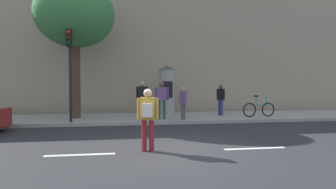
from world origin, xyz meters
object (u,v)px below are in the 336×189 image
(pedestrian_tallest, at_px, (142,96))
(bicycle_leaning, at_px, (259,109))
(pedestrian_in_red_top, at_px, (148,114))
(pedestrian_in_dark_shirt, at_px, (183,101))
(poster_column, at_px, (167,90))
(traffic_light, at_px, (70,60))
(pedestrian_with_backpack, at_px, (221,97))
(street_tree, at_px, (75,15))
(pedestrian_near_pole, at_px, (162,97))

(pedestrian_tallest, distance_m, bicycle_leaning, 5.94)
(pedestrian_in_red_top, xyz_separation_m, pedestrian_in_dark_shirt, (2.08, 5.35, 0.03))
(poster_column, distance_m, pedestrian_in_dark_shirt, 2.73)
(traffic_light, height_order, pedestrian_with_backpack, traffic_light)
(pedestrian_with_backpack, bearing_deg, pedestrian_tallest, -174.54)
(street_tree, bearing_deg, pedestrian_near_pole, -14.64)
(pedestrian_tallest, xyz_separation_m, pedestrian_near_pole, (0.86, -0.72, 0.00))
(street_tree, bearing_deg, pedestrian_with_backpack, 0.36)
(traffic_light, xyz_separation_m, street_tree, (-0.03, 1.65, 2.30))
(pedestrian_near_pole, bearing_deg, pedestrian_in_dark_shirt, -19.12)
(traffic_light, relative_size, street_tree, 0.60)
(pedestrian_in_red_top, distance_m, bicycle_leaning, 8.50)
(pedestrian_in_red_top, height_order, pedestrian_with_backpack, pedestrian_with_backpack)
(pedestrian_tallest, bearing_deg, bicycle_leaning, -5.11)
(poster_column, relative_size, pedestrian_in_red_top, 1.57)
(traffic_light, relative_size, poster_column, 1.50)
(pedestrian_in_dark_shirt, distance_m, bicycle_leaning, 4.11)
(pedestrian_tallest, height_order, bicycle_leaning, pedestrian_tallest)
(pedestrian_in_red_top, xyz_separation_m, pedestrian_with_backpack, (4.42, 6.80, 0.09))
(pedestrian_with_backpack, relative_size, bicycle_leaning, 0.93)
(traffic_light, distance_m, street_tree, 2.83)
(street_tree, distance_m, pedestrian_in_dark_shirt, 6.68)
(traffic_light, distance_m, pedestrian_tallest, 3.83)
(pedestrian_near_pole, bearing_deg, traffic_light, -171.91)
(street_tree, xyz_separation_m, bicycle_leaning, (9.11, -0.88, -4.63))
(pedestrian_in_red_top, distance_m, pedestrian_near_pole, 5.79)
(pedestrian_near_pole, height_order, bicycle_leaning, pedestrian_near_pole)
(poster_column, height_order, street_tree, street_tree)
(pedestrian_tallest, distance_m, pedestrian_near_pole, 1.12)
(street_tree, relative_size, pedestrian_tallest, 3.72)
(pedestrian_in_dark_shirt, bearing_deg, pedestrian_in_red_top, -111.30)
(traffic_light, height_order, pedestrian_tallest, traffic_light)
(poster_column, height_order, pedestrian_with_backpack, poster_column)
(poster_column, relative_size, pedestrian_near_pole, 1.52)
(pedestrian_tallest, bearing_deg, pedestrian_in_dark_shirt, -29.83)
(traffic_light, height_order, pedestrian_in_red_top, traffic_light)
(pedestrian_in_dark_shirt, distance_m, pedestrian_tallest, 2.12)
(pedestrian_tallest, bearing_deg, poster_column, 47.75)
(traffic_light, relative_size, pedestrian_near_pole, 2.28)
(pedestrian_near_pole, relative_size, bicycle_leaning, 1.00)
(pedestrian_in_red_top, bearing_deg, traffic_light, 120.06)
(pedestrian_in_red_top, xyz_separation_m, pedestrian_tallest, (0.25, 6.40, 0.20))
(poster_column, xyz_separation_m, pedestrian_with_backpack, (2.71, -1.21, -0.40))
(street_tree, bearing_deg, pedestrian_tallest, -6.23)
(pedestrian_in_dark_shirt, xyz_separation_m, bicycle_leaning, (4.04, 0.53, -0.51))
(pedestrian_with_backpack, bearing_deg, bicycle_leaning, -28.47)
(pedestrian_in_dark_shirt, bearing_deg, traffic_light, -177.27)
(poster_column, height_order, pedestrian_in_red_top, poster_column)
(poster_column, bearing_deg, pedestrian_near_pole, -104.47)
(pedestrian_tallest, bearing_deg, pedestrian_with_backpack, 5.46)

